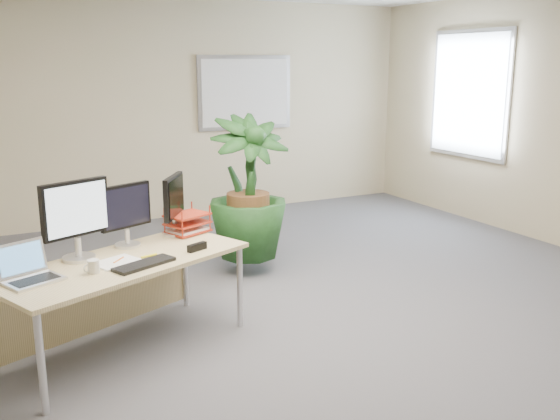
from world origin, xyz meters
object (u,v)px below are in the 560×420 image
desk (117,276)px  floor_plant (248,194)px  monitor_right (126,211)px  laptop (28,271)px  monitor_left (76,215)px

desk → floor_plant: floor_plant is taller
floor_plant → monitor_right: (-1.32, -0.84, 0.16)m
floor_plant → laptop: size_ratio=3.78×
floor_plant → laptop: floor_plant is taller
monitor_left → monitor_right: 0.40m
laptop → floor_plant: bearing=32.2°
floor_plant → monitor_left: bearing=-149.5°
monitor_left → floor_plant: bearing=30.5°
desk → monitor_left: (-0.22, 0.07, 0.44)m
desk → floor_plant: size_ratio=1.22×
desk → monitor_right: bearing=58.5°
monitor_right → laptop: bearing=-148.1°
floor_plant → monitor_left: 1.97m
monitor_right → laptop: 0.86m
floor_plant → monitor_left: floor_plant is taller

